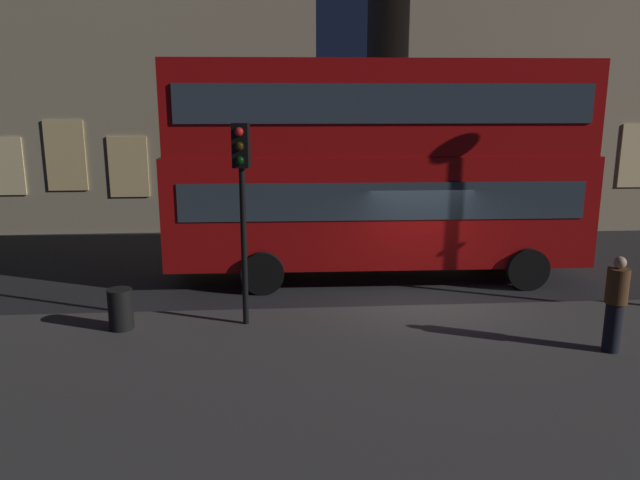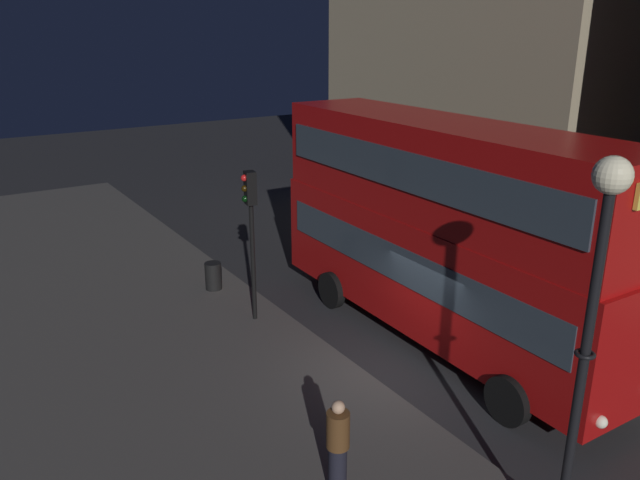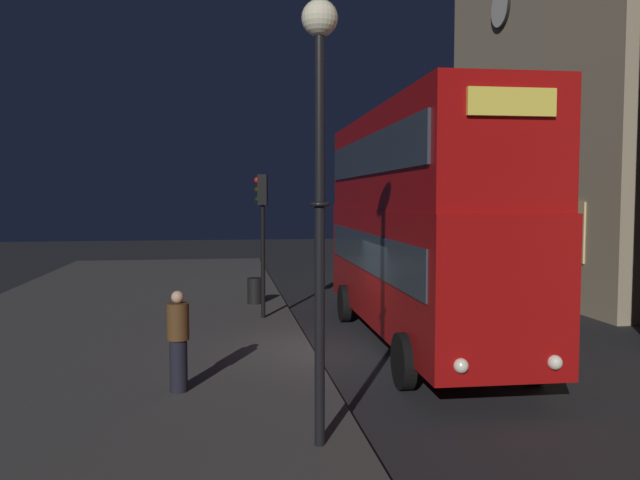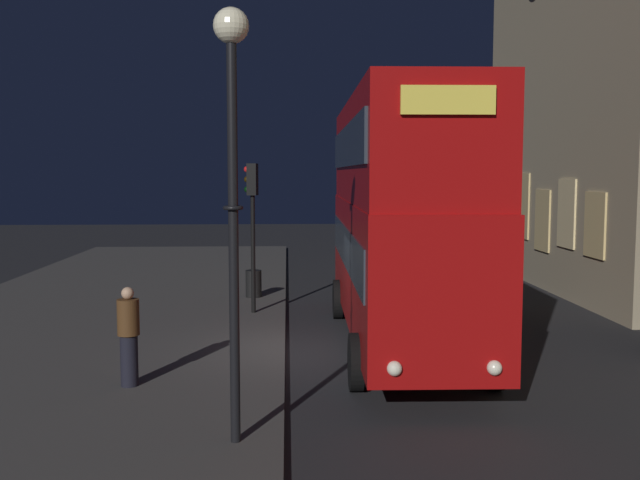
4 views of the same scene
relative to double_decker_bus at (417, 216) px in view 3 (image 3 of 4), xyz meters
name	(u,v)px [view 3 (image 3 of 4)]	position (x,y,z in m)	size (l,w,h in m)	color
ground_plane	(332,355)	(0.88, -2.20, -3.08)	(80.00, 80.00, 0.00)	#232326
sidewalk_slab	(84,362)	(0.88, -7.50, -3.02)	(44.00, 9.79, 0.12)	#423F3D
building_with_clock	(611,72)	(-7.60, 9.84, 5.11)	(12.90, 7.79, 16.37)	tan
double_decker_bus	(417,216)	(0.00, 0.00, 0.00)	(10.74, 2.90, 5.52)	#9E0C0C
traffic_light_near_kerb	(262,215)	(-3.24, -3.49, -0.05)	(0.36, 0.38, 4.04)	black
street_lamp	(320,131)	(6.26, -3.29, 1.33)	(0.49, 0.49, 6.00)	black
pedestrian	(178,340)	(3.47, -5.37, -2.05)	(0.39, 0.39, 1.78)	black
litter_bin	(255,291)	(-5.71, -3.59, -2.54)	(0.49, 0.49, 0.83)	black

